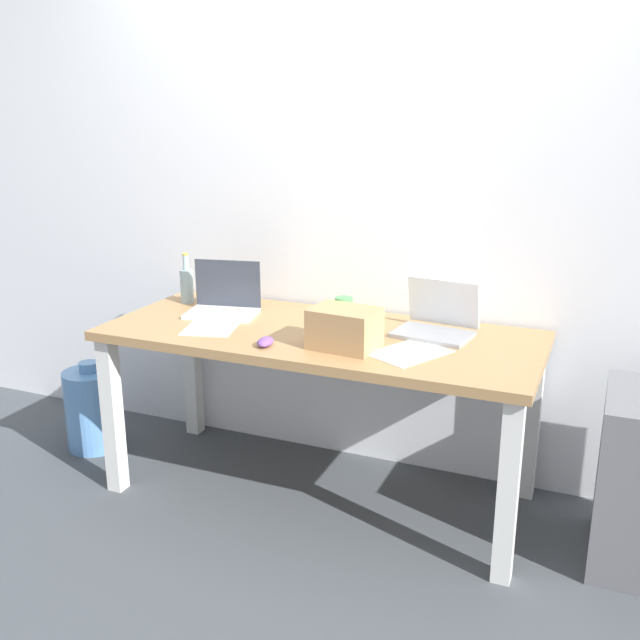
# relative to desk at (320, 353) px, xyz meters

# --- Properties ---
(ground_plane) EXTENTS (8.00, 8.00, 0.00)m
(ground_plane) POSITION_rel_desk_xyz_m (0.00, 0.00, -0.66)
(ground_plane) COLOR #42474C
(back_wall) EXTENTS (5.20, 0.08, 2.60)m
(back_wall) POSITION_rel_desk_xyz_m (0.00, 0.45, 0.64)
(back_wall) COLOR white
(back_wall) RESTS_ON ground
(desk) EXTENTS (1.84, 0.77, 0.76)m
(desk) POSITION_rel_desk_xyz_m (0.00, 0.00, 0.00)
(desk) COLOR #A37A4C
(desk) RESTS_ON ground
(laptop_left) EXTENTS (0.35, 0.26, 0.24)m
(laptop_left) POSITION_rel_desk_xyz_m (-0.51, 0.09, 0.15)
(laptop_left) COLOR silver
(laptop_left) RESTS_ON desk
(laptop_right) EXTENTS (0.34, 0.28, 0.22)m
(laptop_right) POSITION_rel_desk_xyz_m (0.46, 0.15, 0.14)
(laptop_right) COLOR gray
(laptop_right) RESTS_ON desk
(beer_bottle) EXTENTS (0.06, 0.06, 0.24)m
(beer_bottle) POSITION_rel_desk_xyz_m (-0.77, 0.19, 0.19)
(beer_bottle) COLOR #99B7C1
(beer_bottle) RESTS_ON desk
(computer_mouse) EXTENTS (0.07, 0.11, 0.03)m
(computer_mouse) POSITION_rel_desk_xyz_m (-0.13, -0.26, 0.11)
(computer_mouse) COLOR #724799
(computer_mouse) RESTS_ON desk
(cardboard_box) EXTENTS (0.27, 0.21, 0.16)m
(cardboard_box) POSITION_rel_desk_xyz_m (0.17, -0.16, 0.18)
(cardboard_box) COLOR tan
(cardboard_box) RESTS_ON desk
(coffee_mug) EXTENTS (0.08, 0.08, 0.09)m
(coffee_mug) POSITION_rel_desk_xyz_m (0.02, 0.23, 0.14)
(coffee_mug) COLOR #4C9E56
(coffee_mug) RESTS_ON desk
(paper_sheet_near_back) EXTENTS (0.29, 0.35, 0.00)m
(paper_sheet_near_back) POSITION_rel_desk_xyz_m (0.10, 0.09, 0.10)
(paper_sheet_near_back) COLOR #F4E06B
(paper_sheet_near_back) RESTS_ON desk
(paper_sheet_front_left) EXTENTS (0.28, 0.34, 0.00)m
(paper_sheet_front_left) POSITION_rel_desk_xyz_m (-0.46, -0.11, 0.10)
(paper_sheet_front_left) COLOR white
(paper_sheet_front_left) RESTS_ON desk
(paper_sheet_front_right) EXTENTS (0.32, 0.36, 0.00)m
(paper_sheet_front_right) POSITION_rel_desk_xyz_m (0.43, -0.12, 0.10)
(paper_sheet_front_right) COLOR white
(paper_sheet_front_right) RESTS_ON desk
(water_cooler_jug) EXTENTS (0.27, 0.27, 0.46)m
(water_cooler_jug) POSITION_rel_desk_xyz_m (-1.24, -0.02, -0.46)
(water_cooler_jug) COLOR #598CC6
(water_cooler_jug) RESTS_ON ground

